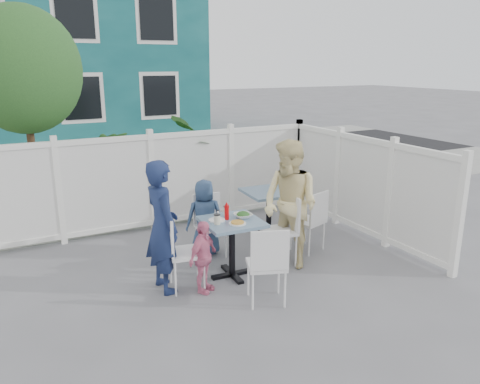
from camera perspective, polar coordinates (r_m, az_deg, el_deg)
name	(u,v)px	position (r m, az deg, el deg)	size (l,w,h in m)	color
ground	(206,288)	(5.97, -4.19, -11.58)	(80.00, 80.00, 0.00)	slate
near_sidewalk	(128,207)	(9.34, -13.55, -1.78)	(24.00, 2.60, 0.01)	gray
street	(91,170)	(12.85, -17.68, 2.61)	(24.00, 5.00, 0.01)	black
far_sidewalk	(73,150)	(15.86, -19.73, 4.79)	(24.00, 1.60, 0.01)	gray
building	(35,54)	(18.95, -23.69, 15.16)	(11.00, 6.00, 6.00)	#125055
fence_back	(152,184)	(7.85, -10.64, 1.02)	(5.86, 0.08, 1.60)	white
fence_right	(362,187)	(7.72, 14.66, 0.54)	(0.08, 3.66, 1.60)	white
tree	(23,71)	(8.21, -24.98, 13.27)	(1.80, 1.62, 3.59)	#382316
potted_shrub_a	(109,177)	(8.38, -15.68, 1.76)	(0.90, 0.90, 1.61)	#234C1F
potted_shrub_b	(210,163)	(8.82, -3.68, 3.54)	(1.60, 1.39, 1.78)	#234C1F
main_table	(232,233)	(6.03, -1.00, -5.04)	(0.76, 0.76, 0.77)	teal
spare_table	(269,202)	(7.34, 3.56, -1.18)	(0.79, 0.79, 0.78)	teal
chair_left	(179,247)	(5.76, -7.39, -6.63)	(0.49, 0.50, 0.95)	white
chair_right	(285,224)	(6.47, 5.45, -3.94)	(0.48, 0.50, 0.97)	white
chair_back	(209,220)	(6.78, -3.79, -3.41)	(0.44, 0.43, 0.89)	white
chair_near	(268,261)	(5.35, 3.42, -8.35)	(0.55, 0.54, 0.95)	white
chair_spare	(313,217)	(6.92, 8.84, -3.01)	(0.52, 0.51, 0.92)	white
man	(162,227)	(5.69, -9.46, -4.17)	(0.60, 0.39, 1.63)	#19264E
woman	(290,204)	(6.33, 6.12, -1.51)	(0.85, 0.66, 1.74)	#E7C652
boy	(205,218)	(6.76, -4.31, -3.12)	(0.54, 0.35, 1.12)	navy
toddler	(203,257)	(5.70, -4.52, -7.92)	(0.53, 0.22, 0.91)	pink
plate_main	(237,223)	(5.85, -0.31, -3.84)	(0.22, 0.22, 0.01)	white
plate_side	(217,220)	(5.97, -2.86, -3.43)	(0.21, 0.21, 0.01)	white
salad_bowl	(243,216)	(6.07, 0.38, -2.90)	(0.23, 0.23, 0.06)	white
coffee_cup_a	(217,220)	(5.83, -2.82, -3.39)	(0.08, 0.08, 0.12)	beige
coffee_cup_b	(226,211)	(6.17, -1.68, -2.34)	(0.07, 0.07, 0.11)	beige
ketchup_bottle	(227,212)	(5.99, -1.63, -2.51)	(0.06, 0.06, 0.19)	#C20508
salt_shaker	(218,214)	(6.14, -2.69, -2.65)	(0.03, 0.03, 0.06)	white
pepper_shaker	(218,212)	(6.18, -2.71, -2.50)	(0.03, 0.03, 0.07)	black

